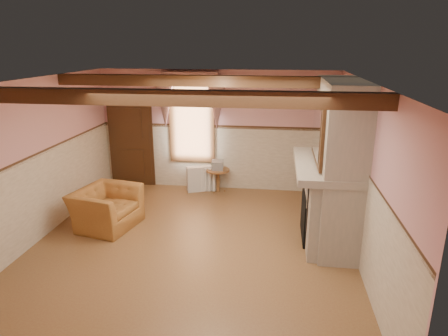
# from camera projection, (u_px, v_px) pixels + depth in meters

# --- Properties ---
(floor) EXTENTS (5.50, 6.00, 0.01)m
(floor) POSITION_uv_depth(u_px,v_px,m) (192.00, 245.00, 6.92)
(floor) COLOR brown
(floor) RESTS_ON ground
(ceiling) EXTENTS (5.50, 6.00, 0.01)m
(ceiling) POSITION_uv_depth(u_px,v_px,m) (187.00, 81.00, 6.09)
(ceiling) COLOR silver
(ceiling) RESTS_ON wall_back
(wall_back) EXTENTS (5.50, 0.02, 2.80)m
(wall_back) POSITION_uv_depth(u_px,v_px,m) (217.00, 131.00, 9.34)
(wall_back) COLOR #D09094
(wall_back) RESTS_ON floor
(wall_front) EXTENTS (5.50, 0.02, 2.80)m
(wall_front) POSITION_uv_depth(u_px,v_px,m) (120.00, 265.00, 3.66)
(wall_front) COLOR #D09094
(wall_front) RESTS_ON floor
(wall_left) EXTENTS (0.02, 6.00, 2.80)m
(wall_left) POSITION_uv_depth(u_px,v_px,m) (33.00, 162.00, 6.85)
(wall_left) COLOR #D09094
(wall_left) RESTS_ON floor
(wall_right) EXTENTS (0.02, 6.00, 2.80)m
(wall_right) POSITION_uv_depth(u_px,v_px,m) (364.00, 176.00, 6.15)
(wall_right) COLOR #D09094
(wall_right) RESTS_ON floor
(wainscot) EXTENTS (5.50, 6.00, 1.50)m
(wainscot) POSITION_uv_depth(u_px,v_px,m) (191.00, 205.00, 6.70)
(wainscot) COLOR beige
(wainscot) RESTS_ON floor
(chair_rail) EXTENTS (5.50, 6.00, 0.08)m
(chair_rail) POSITION_uv_depth(u_px,v_px,m) (190.00, 163.00, 6.47)
(chair_rail) COLOR black
(chair_rail) RESTS_ON wainscot
(firebox) EXTENTS (0.20, 0.95, 0.90)m
(firebox) POSITION_uv_depth(u_px,v_px,m) (308.00, 214.00, 7.10)
(firebox) COLOR black
(firebox) RESTS_ON floor
(armchair) EXTENTS (1.23, 1.34, 0.75)m
(armchair) POSITION_uv_depth(u_px,v_px,m) (106.00, 208.00, 7.55)
(armchair) COLOR #9E662D
(armchair) RESTS_ON floor
(side_table) EXTENTS (0.60, 0.60, 0.55)m
(side_table) POSITION_uv_depth(u_px,v_px,m) (218.00, 180.00, 9.38)
(side_table) COLOR brown
(side_table) RESTS_ON floor
(book_stack) EXTENTS (0.29, 0.35, 0.20)m
(book_stack) POSITION_uv_depth(u_px,v_px,m) (218.00, 165.00, 9.29)
(book_stack) COLOR #B7AD8C
(book_stack) RESTS_ON side_table
(radiator) EXTENTS (0.72, 0.43, 0.60)m
(radiator) POSITION_uv_depth(u_px,v_px,m) (202.00, 179.00, 9.43)
(radiator) COLOR silver
(radiator) RESTS_ON floor
(bowl) EXTENTS (0.39, 0.39, 0.09)m
(bowl) POSITION_uv_depth(u_px,v_px,m) (328.00, 161.00, 6.66)
(bowl) COLOR brown
(bowl) RESTS_ON mantel
(mantel_clock) EXTENTS (0.14, 0.24, 0.20)m
(mantel_clock) POSITION_uv_depth(u_px,v_px,m) (323.00, 146.00, 7.43)
(mantel_clock) COLOR black
(mantel_clock) RESTS_ON mantel
(oil_lamp) EXTENTS (0.11, 0.11, 0.28)m
(oil_lamp) POSITION_uv_depth(u_px,v_px,m) (325.00, 148.00, 7.13)
(oil_lamp) COLOR #C88238
(oil_lamp) RESTS_ON mantel
(candle_red) EXTENTS (0.06, 0.06, 0.16)m
(candle_red) POSITION_uv_depth(u_px,v_px,m) (333.00, 172.00, 5.99)
(candle_red) COLOR maroon
(candle_red) RESTS_ON mantel
(jar_yellow) EXTENTS (0.06, 0.06, 0.12)m
(jar_yellow) POSITION_uv_depth(u_px,v_px,m) (329.00, 163.00, 6.52)
(jar_yellow) COLOR yellow
(jar_yellow) RESTS_ON mantel
(fireplace) EXTENTS (0.85, 2.00, 2.80)m
(fireplace) POSITION_uv_depth(u_px,v_px,m) (337.00, 164.00, 6.76)
(fireplace) COLOR gray
(fireplace) RESTS_ON floor
(mantel) EXTENTS (1.05, 2.05, 0.12)m
(mantel) POSITION_uv_depth(u_px,v_px,m) (326.00, 166.00, 6.80)
(mantel) COLOR gray
(mantel) RESTS_ON fireplace
(overmantel_mirror) EXTENTS (0.06, 1.44, 1.04)m
(overmantel_mirror) POSITION_uv_depth(u_px,v_px,m) (318.00, 130.00, 6.64)
(overmantel_mirror) COLOR silver
(overmantel_mirror) RESTS_ON fireplace
(door) EXTENTS (1.10, 0.10, 2.10)m
(door) POSITION_uv_depth(u_px,v_px,m) (131.00, 143.00, 9.66)
(door) COLOR black
(door) RESTS_ON floor
(window) EXTENTS (1.06, 0.08, 2.02)m
(window) POSITION_uv_depth(u_px,v_px,m) (192.00, 120.00, 9.32)
(window) COLOR white
(window) RESTS_ON wall_back
(window_drapes) EXTENTS (1.30, 0.14, 1.40)m
(window_drapes) POSITION_uv_depth(u_px,v_px,m) (190.00, 94.00, 9.05)
(window_drapes) COLOR gray
(window_drapes) RESTS_ON wall_back
(ceiling_beam_front) EXTENTS (5.50, 0.18, 0.20)m
(ceiling_beam_front) POSITION_uv_depth(u_px,v_px,m) (167.00, 98.00, 4.98)
(ceiling_beam_front) COLOR black
(ceiling_beam_front) RESTS_ON ceiling
(ceiling_beam_back) EXTENTS (5.50, 0.18, 0.20)m
(ceiling_beam_back) POSITION_uv_depth(u_px,v_px,m) (202.00, 81.00, 7.25)
(ceiling_beam_back) COLOR black
(ceiling_beam_back) RESTS_ON ceiling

